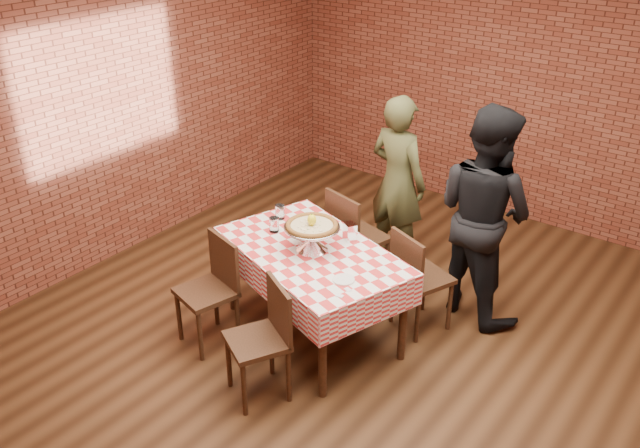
{
  "coord_description": "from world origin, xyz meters",
  "views": [
    {
      "loc": [
        2.25,
        -3.48,
        3.31
      ],
      "look_at": [
        -0.49,
        0.16,
        0.93
      ],
      "focal_mm": 38.56,
      "sensor_mm": 36.0,
      "label": 1
    }
  ],
  "objects_px": {
    "chair_far_right": "(422,280)",
    "diner_olive": "(398,182)",
    "chair_near_left": "(206,294)",
    "table": "(312,292)",
    "pizza_stand": "(312,238)",
    "diner_black": "(484,213)",
    "water_glass_left": "(274,225)",
    "water_glass_right": "(280,212)",
    "condiment_caddy": "(350,232)",
    "chair_near_right": "(257,344)",
    "chair_far_left": "(359,237)",
    "pizza": "(312,226)"
  },
  "relations": [
    {
      "from": "pizza",
      "to": "chair_near_left",
      "type": "height_order",
      "value": "pizza"
    },
    {
      "from": "water_glass_left",
      "to": "water_glass_right",
      "type": "distance_m",
      "value": 0.23
    },
    {
      "from": "water_glass_right",
      "to": "condiment_caddy",
      "type": "relative_size",
      "value": 0.86
    },
    {
      "from": "pizza_stand",
      "to": "water_glass_left",
      "type": "relative_size",
      "value": 3.58
    },
    {
      "from": "pizza",
      "to": "table",
      "type": "bearing_deg",
      "value": -35.62
    },
    {
      "from": "pizza_stand",
      "to": "chair_far_right",
      "type": "relative_size",
      "value": 0.5
    },
    {
      "from": "pizza_stand",
      "to": "diner_black",
      "type": "relative_size",
      "value": 0.24
    },
    {
      "from": "water_glass_left",
      "to": "diner_black",
      "type": "bearing_deg",
      "value": 39.13
    },
    {
      "from": "water_glass_left",
      "to": "chair_far_left",
      "type": "height_order",
      "value": "chair_far_left"
    },
    {
      "from": "water_glass_right",
      "to": "chair_near_right",
      "type": "xyz_separation_m",
      "value": [
        0.66,
        -1.04,
        -0.39
      ]
    },
    {
      "from": "diner_olive",
      "to": "diner_black",
      "type": "relative_size",
      "value": 0.9
    },
    {
      "from": "chair_near_left",
      "to": "chair_far_left",
      "type": "relative_size",
      "value": 0.96
    },
    {
      "from": "diner_olive",
      "to": "chair_far_right",
      "type": "bearing_deg",
      "value": 140.18
    },
    {
      "from": "chair_near_left",
      "to": "diner_black",
      "type": "height_order",
      "value": "diner_black"
    },
    {
      "from": "water_glass_left",
      "to": "diner_black",
      "type": "distance_m",
      "value": 1.65
    },
    {
      "from": "chair_far_right",
      "to": "diner_olive",
      "type": "bearing_deg",
      "value": -25.7
    },
    {
      "from": "condiment_caddy",
      "to": "chair_far_left",
      "type": "height_order",
      "value": "chair_far_left"
    },
    {
      "from": "condiment_caddy",
      "to": "diner_olive",
      "type": "bearing_deg",
      "value": 133.2
    },
    {
      "from": "pizza",
      "to": "diner_black",
      "type": "bearing_deg",
      "value": 51.23
    },
    {
      "from": "chair_near_left",
      "to": "chair_near_right",
      "type": "bearing_deg",
      "value": -2.4
    },
    {
      "from": "chair_far_left",
      "to": "chair_far_right",
      "type": "bearing_deg",
      "value": 177.04
    },
    {
      "from": "pizza_stand",
      "to": "diner_black",
      "type": "height_order",
      "value": "diner_black"
    },
    {
      "from": "diner_olive",
      "to": "diner_black",
      "type": "height_order",
      "value": "diner_black"
    },
    {
      "from": "water_glass_right",
      "to": "chair_far_right",
      "type": "distance_m",
      "value": 1.26
    },
    {
      "from": "table",
      "to": "diner_black",
      "type": "height_order",
      "value": "diner_black"
    },
    {
      "from": "table",
      "to": "chair_near_right",
      "type": "relative_size",
      "value": 1.71
    },
    {
      "from": "pizza",
      "to": "water_glass_left",
      "type": "distance_m",
      "value": 0.43
    },
    {
      "from": "diner_black",
      "to": "pizza_stand",
      "type": "bearing_deg",
      "value": 69.2
    },
    {
      "from": "chair_near_left",
      "to": "table",
      "type": "bearing_deg",
      "value": 60.16
    },
    {
      "from": "chair_far_left",
      "to": "diner_black",
      "type": "relative_size",
      "value": 0.51
    },
    {
      "from": "condiment_caddy",
      "to": "diner_black",
      "type": "distance_m",
      "value": 1.08
    },
    {
      "from": "pizza",
      "to": "diner_olive",
      "type": "height_order",
      "value": "diner_olive"
    },
    {
      "from": "pizza",
      "to": "condiment_caddy",
      "type": "height_order",
      "value": "pizza"
    },
    {
      "from": "chair_near_left",
      "to": "chair_near_right",
      "type": "height_order",
      "value": "chair_near_left"
    },
    {
      "from": "water_glass_left",
      "to": "chair_far_right",
      "type": "xyz_separation_m",
      "value": [
        1.04,
        0.55,
        -0.39
      ]
    },
    {
      "from": "table",
      "to": "pizza_stand",
      "type": "height_order",
      "value": "pizza_stand"
    },
    {
      "from": "condiment_caddy",
      "to": "chair_far_right",
      "type": "relative_size",
      "value": 0.16
    },
    {
      "from": "pizza_stand",
      "to": "diner_olive",
      "type": "relative_size",
      "value": 0.27
    },
    {
      "from": "table",
      "to": "condiment_caddy",
      "type": "xyz_separation_m",
      "value": [
        0.14,
        0.29,
        0.45
      ]
    },
    {
      "from": "pizza",
      "to": "condiment_caddy",
      "type": "distance_m",
      "value": 0.35
    },
    {
      "from": "condiment_caddy",
      "to": "chair_near_left",
      "type": "distance_m",
      "value": 1.19
    },
    {
      "from": "chair_far_left",
      "to": "diner_black",
      "type": "height_order",
      "value": "diner_black"
    },
    {
      "from": "chair_near_right",
      "to": "diner_olive",
      "type": "height_order",
      "value": "diner_olive"
    },
    {
      "from": "chair_far_right",
      "to": "water_glass_right",
      "type": "bearing_deg",
      "value": 38.37
    },
    {
      "from": "table",
      "to": "pizza_stand",
      "type": "bearing_deg",
      "value": 144.38
    },
    {
      "from": "water_glass_right",
      "to": "pizza",
      "type": "bearing_deg",
      "value": -25.13
    },
    {
      "from": "condiment_caddy",
      "to": "chair_near_left",
      "type": "height_order",
      "value": "condiment_caddy"
    },
    {
      "from": "table",
      "to": "pizza",
      "type": "xyz_separation_m",
      "value": [
        -0.0,
        0.0,
        0.58
      ]
    },
    {
      "from": "chair_far_left",
      "to": "pizza_stand",
      "type": "bearing_deg",
      "value": 113.58
    },
    {
      "from": "table",
      "to": "chair_near_left",
      "type": "bearing_deg",
      "value": -134.52
    }
  ]
}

